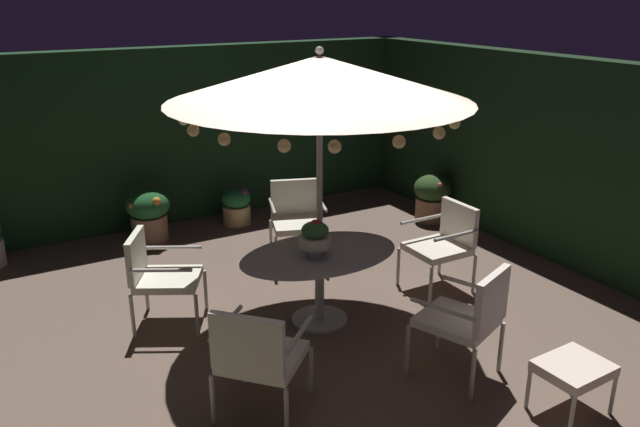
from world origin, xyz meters
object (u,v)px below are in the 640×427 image
patio_chair_north (296,215)px  potted_plant_right_far (236,205)px  patio_umbrella (319,79)px  potted_plant_right_near (149,213)px  ottoman_footrest (574,370)px  patio_chair_south (445,240)px  centerpiece_planter (315,236)px  potted_plant_back_right (432,196)px  patio_chair_southeast (469,315)px  patio_chair_northeast (158,272)px  patio_chair_east (257,354)px  patio_dining_table (320,266)px

patio_chair_north → potted_plant_right_far: (-0.15, 1.47, -0.29)m
patio_umbrella → potted_plant_right_near: (-0.83, 2.88, -1.94)m
ottoman_footrest → patio_chair_south: bearing=74.8°
patio_umbrella → centerpiece_planter: size_ratio=7.38×
centerpiece_planter → potted_plant_back_right: (2.87, 1.77, -0.57)m
patio_chair_southeast → potted_plant_right_far: size_ratio=1.93×
patio_chair_southeast → potted_plant_right_far: patio_chair_southeast is taller
patio_chair_northeast → potted_plant_back_right: patio_chair_northeast is taller
patio_umbrella → ottoman_footrest: 3.07m
patio_chair_southeast → patio_chair_north: bearing=90.9°
patio_chair_east → potted_plant_back_right: size_ratio=1.44×
ottoman_footrest → potted_plant_back_right: size_ratio=0.82×
patio_dining_table → patio_chair_southeast: (0.56, -1.42, 0.01)m
patio_chair_east → patio_chair_southeast: bearing=-13.0°
patio_dining_table → patio_chair_east: 1.53m
ottoman_footrest → potted_plant_right_far: bearing=96.4°
patio_dining_table → patio_umbrella: size_ratio=0.59×
patio_umbrella → potted_plant_back_right: bearing=31.5°
ottoman_footrest → centerpiece_planter: bearing=115.9°
patio_chair_northeast → patio_chair_southeast: (1.90, -2.16, 0.05)m
patio_chair_south → potted_plant_right_near: patio_chair_south is taller
ottoman_footrest → potted_plant_right_far: potted_plant_right_far is taller
patio_dining_table → patio_umbrella: (-0.00, -0.00, 1.74)m
patio_chair_north → patio_chair_south: 1.76m
centerpiece_planter → patio_chair_northeast: 1.53m
potted_plant_right_far → potted_plant_back_right: bearing=-26.4°
centerpiece_planter → potted_plant_right_near: 3.08m
patio_umbrella → potted_plant_right_near: bearing=106.2°
patio_chair_southeast → patio_chair_east: bearing=167.0°
potted_plant_back_right → patio_chair_east: bearing=-145.0°
patio_chair_northeast → centerpiece_planter: bearing=-32.3°
ottoman_footrest → potted_plant_right_far: size_ratio=1.03×
patio_umbrella → patio_chair_south: size_ratio=2.89×
patio_chair_northeast → potted_plant_right_near: (0.50, 2.15, -0.15)m
patio_umbrella → ottoman_footrest: size_ratio=5.09×
patio_chair_southeast → ottoman_footrest: patio_chair_southeast is taller
patio_umbrella → patio_chair_east: 2.35m
patio_chair_southeast → patio_chair_south: (0.97, 1.42, -0.04)m
patio_chair_southeast → centerpiece_planter: bearing=115.2°
patio_chair_south → potted_plant_right_near: bearing=129.2°
patio_chair_south → potted_plant_back_right: bearing=53.6°
patio_dining_table → patio_chair_southeast: bearing=-68.5°
patio_chair_north → patio_chair_south: size_ratio=1.02×
patio_umbrella → potted_plant_right_far: 3.58m
patio_umbrella → ottoman_footrest: patio_umbrella is taller
potted_plant_right_near → ottoman_footrest: bearing=-70.6°
patio_dining_table → patio_chair_northeast: 1.53m
patio_chair_north → potted_plant_back_right: size_ratio=1.46×
patio_chair_southeast → potted_plant_right_far: bearing=92.5°
patio_chair_south → patio_dining_table: bearing=179.7°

